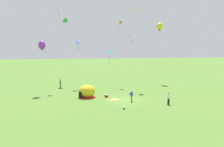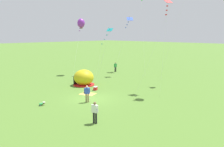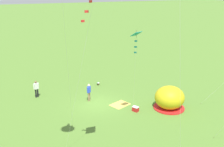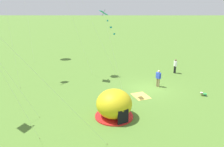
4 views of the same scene
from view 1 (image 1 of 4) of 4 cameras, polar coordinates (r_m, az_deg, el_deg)
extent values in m
plane|color=#517A2D|center=(33.84, 3.74, -7.00)|extent=(300.00, 300.00, 0.00)
ellipsoid|color=gold|center=(35.76, -6.58, -4.58)|extent=(2.70, 2.60, 2.10)
cylinder|color=red|center=(35.96, -6.56, -6.14)|extent=(2.81, 2.81, 0.10)
cube|color=black|center=(35.16, -8.27, -5.63)|extent=(0.48, 0.76, 1.10)
cube|color=gold|center=(34.30, 0.27, -6.79)|extent=(2.05, 1.82, 0.01)
cube|color=red|center=(35.79, -1.49, -5.94)|extent=(0.56, 0.63, 0.38)
cube|color=white|center=(35.75, -1.49, -5.59)|extent=(0.57, 0.64, 0.06)
cylinder|color=green|center=(28.89, 3.12, -8.99)|extent=(0.29, 0.36, 0.22)
sphere|color=brown|center=(29.13, 3.08, -8.79)|extent=(0.19, 0.19, 0.19)
cylinder|color=white|center=(29.11, 3.09, -8.62)|extent=(0.24, 0.24, 0.06)
cylinder|color=brown|center=(29.02, 2.90, -9.09)|extent=(0.07, 0.07, 0.17)
cylinder|color=brown|center=(29.03, 3.30, -9.08)|extent=(0.07, 0.07, 0.17)
cylinder|color=navy|center=(28.80, 2.97, -9.25)|extent=(0.09, 0.09, 0.13)
cylinder|color=navy|center=(28.81, 3.29, -9.25)|extent=(0.09, 0.09, 0.13)
cylinder|color=black|center=(32.07, 14.42, -7.13)|extent=(0.15, 0.15, 0.88)
cylinder|color=black|center=(32.21, 14.66, -7.08)|extent=(0.15, 0.15, 0.88)
cube|color=white|center=(31.98, 14.58, -5.82)|extent=(0.44, 0.35, 0.60)
sphere|color=brown|center=(31.89, 14.60, -5.06)|extent=(0.22, 0.22, 0.22)
cylinder|color=white|center=(31.80, 14.26, -5.88)|extent=(0.09, 0.09, 0.58)
cylinder|color=white|center=(32.15, 14.89, -5.76)|extent=(0.09, 0.09, 0.58)
cylinder|color=#8C7251|center=(32.89, 5.07, -6.61)|extent=(0.15, 0.15, 0.88)
cylinder|color=#8C7251|center=(33.07, 5.21, -6.55)|extent=(0.15, 0.15, 0.88)
cube|color=blue|center=(32.82, 5.15, -5.32)|extent=(0.43, 0.44, 0.60)
sphere|color=beige|center=(32.74, 5.16, -4.58)|extent=(0.22, 0.22, 0.22)
cylinder|color=blue|center=(32.60, 4.97, -5.40)|extent=(0.09, 0.09, 0.58)
cylinder|color=blue|center=(33.05, 5.33, -5.24)|extent=(0.09, 0.09, 0.58)
cylinder|color=black|center=(46.04, -13.31, -3.03)|extent=(0.15, 0.15, 0.88)
cylinder|color=black|center=(45.85, -13.37, -3.07)|extent=(0.15, 0.15, 0.88)
cube|color=green|center=(45.84, -13.36, -2.13)|extent=(0.33, 0.43, 0.60)
sphere|color=#9E7051|center=(45.78, -13.38, -1.60)|extent=(0.22, 0.22, 0.22)
cylinder|color=green|center=(46.07, -13.28, -2.09)|extent=(0.09, 0.09, 0.58)
cylinder|color=green|center=(45.60, -13.45, -2.18)|extent=(0.09, 0.09, 0.58)
cylinder|color=silver|center=(37.90, -15.05, 0.76)|extent=(3.79, 4.85, 8.52)
cylinder|color=brown|center=(36.16, -11.93, -6.21)|extent=(0.03, 0.03, 0.06)
ellipsoid|color=purple|center=(40.24, -17.85, 7.06)|extent=(1.24, 1.24, 1.53)
cube|color=brown|center=(40.24, -17.81, 5.96)|extent=(0.31, 0.31, 0.22)
cube|color=purple|center=(39.88, -17.48, 6.41)|extent=(0.20, 0.15, 0.12)
cube|color=purple|center=(39.58, -17.16, 5.84)|extent=(0.18, 0.18, 0.12)
cube|color=purple|center=(39.28, -16.83, 5.26)|extent=(0.21, 0.14, 0.12)
cylinder|color=silver|center=(42.95, -8.41, 1.96)|extent=(0.49, 4.69, 9.15)
cylinder|color=brown|center=(41.26, -7.68, -4.57)|extent=(0.03, 0.03, 0.06)
cube|color=blue|center=(45.16, -9.09, 7.97)|extent=(1.25, 1.27, 0.54)
cylinder|color=#332314|center=(45.16, -9.09, 7.98)|extent=(0.07, 0.48, 0.73)
cube|color=blue|center=(44.73, -8.98, 7.33)|extent=(0.21, 0.10, 0.12)
cube|color=blue|center=(44.38, -8.89, 6.78)|extent=(0.21, 0.08, 0.12)
cube|color=blue|center=(44.03, -8.79, 6.21)|extent=(0.21, 0.11, 0.12)
cylinder|color=silver|center=(35.94, -0.88, -0.34)|extent=(0.92, 1.80, 7.24)
cylinder|color=brown|center=(35.58, -1.27, -6.27)|extent=(0.03, 0.03, 0.06)
cube|color=teal|center=(36.67, -0.51, 5.47)|extent=(0.83, 0.77, 0.38)
cylinder|color=#332314|center=(36.67, -0.51, 5.48)|extent=(0.17, 0.31, 0.53)
cube|color=teal|center=(36.33, -0.64, 4.49)|extent=(0.21, 0.11, 0.12)
cube|color=teal|center=(36.05, -0.76, 3.65)|extent=(0.19, 0.18, 0.12)
cube|color=teal|center=(35.78, -0.88, 2.79)|extent=(0.20, 0.16, 0.12)
cylinder|color=silver|center=(46.53, 0.66, 5.00)|extent=(2.89, 1.95, 13.41)
cylinder|color=brown|center=(45.91, -0.80, -3.40)|extent=(0.03, 0.03, 0.06)
cone|color=orange|center=(48.15, 2.08, 13.03)|extent=(1.32, 1.27, 1.06)
cube|color=orange|center=(47.82, 1.79, 12.33)|extent=(0.14, 0.21, 0.12)
cube|color=orange|center=(47.54, 1.55, 11.72)|extent=(0.14, 0.21, 0.12)
cube|color=orange|center=(47.26, 1.30, 11.10)|extent=(0.17, 0.20, 0.12)
cylinder|color=silver|center=(41.31, 5.92, 2.76)|extent=(1.30, 3.01, 10.49)
cylinder|color=brown|center=(40.80, 7.39, -4.69)|extent=(0.03, 0.03, 0.06)
cube|color=red|center=(42.53, 4.49, 9.94)|extent=(1.03, 1.11, 0.51)
cylinder|color=#332314|center=(42.53, 4.49, 9.96)|extent=(0.19, 0.41, 0.64)
cube|color=red|center=(42.21, 4.83, 9.16)|extent=(0.19, 0.17, 0.12)
cube|color=red|center=(41.95, 5.11, 8.49)|extent=(0.20, 0.07, 0.12)
cube|color=red|center=(41.70, 5.40, 7.80)|extent=(0.21, 0.13, 0.12)
cylinder|color=silver|center=(40.50, 6.90, 6.23)|extent=(2.04, 7.07, 15.51)
cylinder|color=brown|center=(37.65, 7.18, -5.62)|extent=(0.03, 0.03, 0.06)
cone|color=white|center=(44.83, 6.66, 16.21)|extent=(1.39, 1.56, 1.38)
cube|color=white|center=(44.33, 6.69, 15.63)|extent=(0.20, 0.17, 0.12)
cube|color=white|center=(43.92, 6.71, 15.13)|extent=(0.20, 0.08, 0.12)
cube|color=white|center=(43.50, 6.74, 14.61)|extent=(0.20, 0.16, 0.12)
cylinder|color=silver|center=(42.08, -12.74, 6.26)|extent=(1.56, 5.21, 15.71)
cylinder|color=brown|center=(40.26, -11.30, -4.91)|extent=(0.03, 0.03, 0.06)
cube|color=pink|center=(45.37, -14.07, 16.19)|extent=(0.92, 0.97, 0.43)
cylinder|color=#332314|center=(45.37, -14.07, 16.21)|extent=(0.13, 0.39, 0.59)
cube|color=pink|center=(44.90, -13.91, 15.56)|extent=(0.20, 0.15, 0.12)
cube|color=pink|center=(44.51, -13.77, 15.00)|extent=(0.20, 0.16, 0.12)
cube|color=pink|center=(44.13, -13.62, 14.44)|extent=(0.21, 0.11, 0.12)
cylinder|color=silver|center=(47.96, -8.54, 5.30)|extent=(4.95, 4.93, 13.98)
cylinder|color=brown|center=(46.45, -5.09, -3.31)|extent=(0.03, 0.03, 0.06)
cone|color=green|center=(50.63, -11.79, 13.22)|extent=(1.87, 1.87, 1.52)
cube|color=green|center=(50.29, -11.42, 12.68)|extent=(0.15, 0.20, 0.12)
cube|color=green|center=(50.00, -11.11, 12.21)|extent=(0.20, 0.15, 0.12)
cube|color=green|center=(49.72, -10.79, 11.74)|extent=(0.14, 0.21, 0.12)
cylinder|color=silver|center=(51.72, 11.03, 4.90)|extent=(3.17, 1.85, 13.19)
cylinder|color=brown|center=(50.82, 9.69, -2.54)|extent=(0.03, 0.03, 0.06)
ellipsoid|color=yellow|center=(53.48, 12.33, 11.99)|extent=(1.50, 1.50, 1.65)
cube|color=brown|center=(53.40, 12.31, 10.99)|extent=(0.37, 0.37, 0.27)
cube|color=yellow|center=(53.12, 12.09, 11.37)|extent=(0.16, 0.20, 0.12)
cube|color=yellow|center=(52.82, 11.89, 10.83)|extent=(0.12, 0.21, 0.12)
cube|color=yellow|center=(52.53, 11.68, 10.29)|extent=(0.19, 0.18, 0.12)
camera|label=2|loc=(31.89, 43.87, 2.71)|focal=35.00mm
camera|label=3|loc=(55.59, 4.98, 9.25)|focal=42.00mm
camera|label=4|loc=(36.43, -29.89, 5.65)|focal=35.00mm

